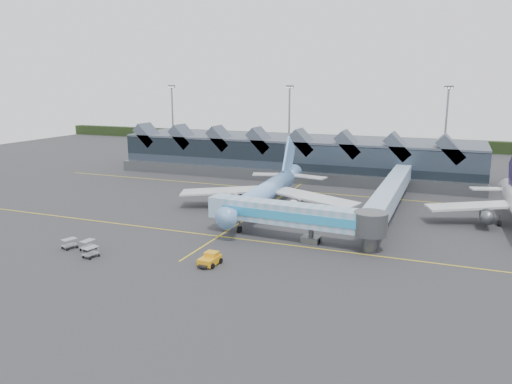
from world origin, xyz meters
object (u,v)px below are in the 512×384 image
at_px(main_airliner, 268,191).
at_px(pushback_tug, 210,259).
at_px(jet_bridge, 304,217).
at_px(fuel_truck, 234,199).

xyz_separation_m(main_airliner, pushback_tug, (2.95, -29.27, -3.01)).
bearing_deg(jet_bridge, main_airliner, 130.03).
height_order(main_airliner, jet_bridge, main_airliner).
bearing_deg(main_airliner, pushback_tug, -87.06).
distance_m(jet_bridge, fuel_truck, 23.23).
height_order(main_airliner, fuel_truck, main_airliner).
relative_size(main_airliner, jet_bridge, 1.43).
distance_m(jet_bridge, pushback_tug, 16.54).
height_order(jet_bridge, pushback_tug, jet_bridge).
bearing_deg(fuel_truck, main_airliner, -2.23).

